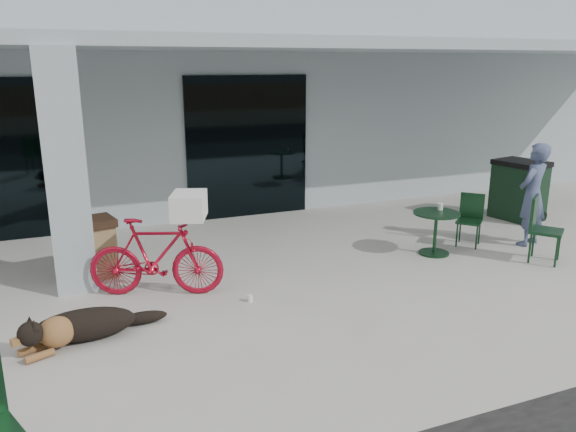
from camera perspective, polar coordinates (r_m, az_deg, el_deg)
name	(u,v)px	position (r m, az deg, el deg)	size (l,w,h in m)	color
ground	(235,344)	(6.20, -5.38, -12.83)	(80.00, 80.00, 0.00)	#AAA8A0
building	(126,93)	(13.86, -16.12, 11.96)	(22.00, 7.00, 4.50)	#9CA9B1
storefront_glass_right	(248,147)	(10.88, -4.11, 6.98)	(2.40, 0.06, 2.70)	black
column	(66,173)	(7.68, -21.62, 4.04)	(0.50, 0.50, 3.12)	#9CA9B1
overhang	(160,43)	(8.99, -12.90, 16.80)	(22.00, 2.80, 0.18)	#9CA9B1
bicycle	(156,257)	(7.39, -13.25, -4.08)	(0.49, 1.72, 1.03)	#A60D23
laundry_basket	(189,206)	(7.12, -10.03, 1.05)	(0.55, 0.40, 0.32)	white
dog	(85,323)	(6.55, -19.92, -10.16)	(1.23, 0.41, 0.41)	black
cup_near_dog	(250,298)	(7.18, -3.88, -8.34)	(0.07, 0.07, 0.09)	white
cafe_table_far	(435,233)	(9.09, 14.73, -1.70)	(0.72, 0.72, 0.68)	#12341C
cafe_chair_far_a	(547,230)	(9.25, 24.79, -1.32)	(0.45, 0.49, 0.99)	#12341C
cafe_chair_far_b	(469,221)	(9.64, 17.94, -0.45)	(0.38, 0.42, 0.85)	#12341C
person	(532,195)	(9.95, 23.58, 1.99)	(0.62, 0.40, 1.69)	#434E70
cup_on_table	(440,207)	(9.15, 15.22, 0.92)	(0.08, 0.08, 0.10)	white
trash_receptacle	(97,247)	(8.30, -18.84, -3.04)	(0.50, 0.50, 0.85)	olive
wheeled_bin	(519,190)	(11.63, 22.40, 2.47)	(0.70, 0.89, 1.13)	black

